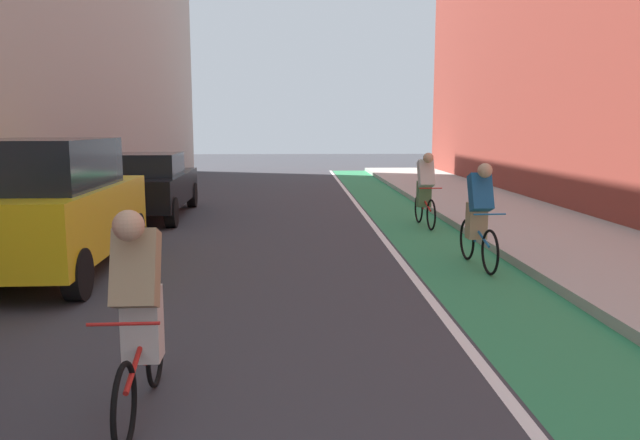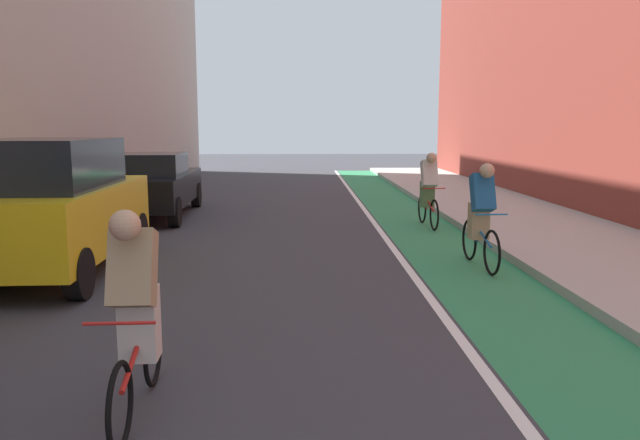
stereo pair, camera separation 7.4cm
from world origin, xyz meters
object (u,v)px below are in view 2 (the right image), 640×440
(parked_suv_yellow_cab, at_px, (50,205))
(cyclist_trailing, at_px, (481,213))
(cyclist_far, at_px, (428,188))
(parked_sedan_black, at_px, (148,184))
(cyclist_mid, at_px, (136,310))

(parked_suv_yellow_cab, height_order, cyclist_trailing, parked_suv_yellow_cab)
(cyclist_far, bearing_deg, cyclist_trailing, -89.82)
(parked_sedan_black, xyz_separation_m, cyclist_trailing, (6.43, -5.56, 0.06))
(parked_sedan_black, relative_size, cyclist_far, 2.69)
(parked_suv_yellow_cab, relative_size, cyclist_far, 2.50)
(cyclist_far, bearing_deg, parked_sedan_black, 165.55)
(cyclist_far, bearing_deg, cyclist_mid, -114.44)
(cyclist_far, bearing_deg, parked_suv_yellow_cab, -147.39)
(cyclist_trailing, height_order, cyclist_far, cyclist_trailing)
(parked_sedan_black, bearing_deg, parked_suv_yellow_cab, -90.00)
(cyclist_mid, bearing_deg, parked_suv_yellow_cab, 118.24)
(cyclist_mid, distance_m, cyclist_trailing, 6.22)
(cyclist_trailing, bearing_deg, cyclist_mid, -129.60)
(cyclist_trailing, bearing_deg, parked_suv_yellow_cab, -178.20)
(parked_sedan_black, bearing_deg, cyclist_mid, -76.60)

